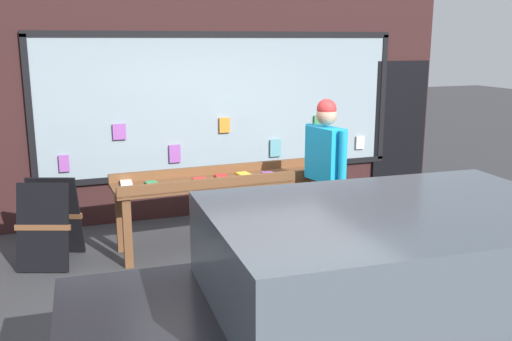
% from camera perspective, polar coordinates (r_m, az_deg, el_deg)
% --- Properties ---
extents(ground_plane, '(40.00, 40.00, 0.00)m').
position_cam_1_polar(ground_plane, '(6.06, -0.08, -10.51)').
color(ground_plane, '#38383A').
extents(shopfront_facade, '(7.41, 0.29, 3.43)m').
position_cam_1_polar(shopfront_facade, '(7.90, -5.54, 7.69)').
color(shopfront_facade, '#331919').
rests_on(shopfront_facade, ground_plane).
extents(display_table_main, '(2.65, 0.76, 0.92)m').
position_cam_1_polar(display_table_main, '(6.71, -2.98, -1.48)').
color(display_table_main, brown).
rests_on(display_table_main, ground_plane).
extents(person_browsing, '(0.31, 0.68, 1.78)m').
position_cam_1_polar(person_browsing, '(6.48, 6.93, 0.76)').
color(person_browsing, '#4C382D').
rests_on(person_browsing, ground_plane).
extents(small_dog, '(0.28, 0.60, 0.42)m').
position_cam_1_polar(small_dog, '(6.37, 3.79, -6.67)').
color(small_dog, '#99724C').
rests_on(small_dog, ground_plane).
extents(sandwich_board_sign, '(0.73, 0.78, 0.93)m').
position_cam_1_polar(sandwich_board_sign, '(6.64, -19.95, -4.82)').
color(sandwich_board_sign, black).
rests_on(sandwich_board_sign, ground_plane).
extents(parked_car, '(4.17, 2.07, 1.41)m').
position_cam_1_polar(parked_car, '(3.83, 13.48, -13.31)').
color(parked_car, black).
rests_on(parked_car, ground_plane).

